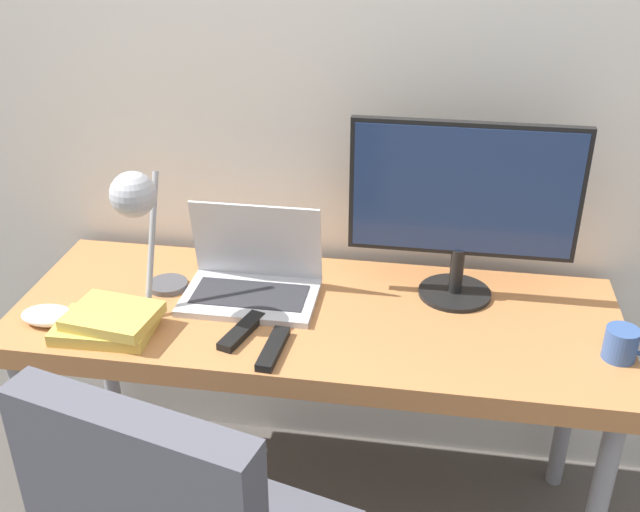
% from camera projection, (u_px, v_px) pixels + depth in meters
% --- Properties ---
extents(wall_back, '(8.00, 0.05, 2.60)m').
position_uv_depth(wall_back, '(337.00, 56.00, 2.01)').
color(wall_back, silver).
rests_on(wall_back, ground_plane).
extents(desk, '(1.59, 0.59, 0.72)m').
position_uv_depth(desk, '(315.00, 332.00, 2.00)').
color(desk, '#B77542').
rests_on(desk, ground_plane).
extents(laptop, '(0.36, 0.24, 0.25)m').
position_uv_depth(laptop, '(252.00, 278.00, 2.02)').
color(laptop, silver).
rests_on(laptop, desk).
extents(monitor, '(0.59, 0.20, 0.49)m').
position_uv_depth(monitor, '(463.00, 200.00, 1.91)').
color(monitor, black).
rests_on(monitor, desk).
extents(desk_lamp, '(0.11, 0.26, 0.40)m').
position_uv_depth(desk_lamp, '(139.00, 209.00, 1.82)').
color(desk_lamp, '#4C4C51').
rests_on(desk_lamp, desk).
extents(book_stack, '(0.26, 0.19, 0.06)m').
position_uv_depth(book_stack, '(108.00, 322.00, 1.86)').
color(book_stack, gold).
rests_on(book_stack, desk).
extents(tv_remote, '(0.05, 0.17, 0.02)m').
position_uv_depth(tv_remote, '(273.00, 349.00, 1.80)').
color(tv_remote, black).
rests_on(tv_remote, desk).
extents(media_remote, '(0.09, 0.18, 0.02)m').
position_uv_depth(media_remote, '(242.00, 331.00, 1.87)').
color(media_remote, black).
rests_on(media_remote, desk).
extents(mug, '(0.12, 0.08, 0.08)m').
position_uv_depth(mug, '(622.00, 344.00, 1.76)').
color(mug, '#385693').
rests_on(mug, desk).
extents(game_controller, '(0.14, 0.09, 0.04)m').
position_uv_depth(game_controller, '(49.00, 315.00, 1.91)').
color(game_controller, white).
rests_on(game_controller, desk).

